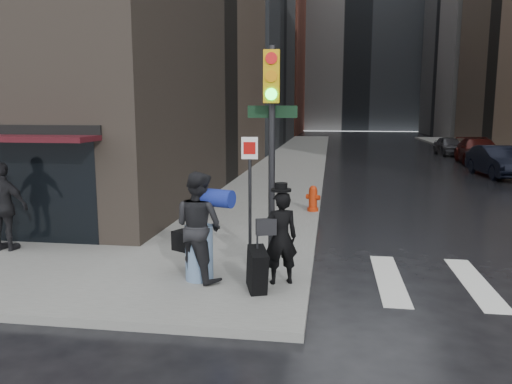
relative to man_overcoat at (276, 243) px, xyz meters
The scene contains 13 objects.
ground 1.67m from the man_overcoat, behind, with size 140.00×140.00×0.00m, color black.
sidewalk_left 27.12m from the man_overcoat, 92.93° to the left, with size 4.00×50.00×0.15m, color slate.
sidewalk_right 29.67m from the man_overcoat, 65.90° to the left, with size 3.00×50.00×0.15m, color slate.
bldg_left_far 64.85m from the man_overcoat, 103.05° to the left, with size 22.00×20.00×26.00m, color brown.
bldg_distant 79.65m from the man_overcoat, 86.62° to the left, with size 40.00×12.00×32.00m, color slate.
man_overcoat is the anchor object (origin of this frame).
man_jeans 1.46m from the man_overcoat, behind, with size 1.37×1.26×2.03m.
man_greycoat 6.38m from the man_overcoat, 167.73° to the left, with size 1.18×0.53×1.98m.
traffic_light 2.28m from the man_overcoat, 103.40° to the left, with size 1.08×0.51×4.33m.
fire_hydrant 6.84m from the man_overcoat, 86.53° to the left, with size 0.46×0.35×0.80m.
parked_car_2 19.65m from the man_overcoat, 62.41° to the left, with size 1.61×4.63×1.53m, color black.
parked_car_3 25.52m from the man_overcoat, 67.31° to the left, with size 2.21×5.43×1.58m, color #3F0F0C.
parked_car_4 31.15m from the man_overcoat, 72.27° to the left, with size 1.60×3.97×1.35m, color #3D3D42.
Camera 1 is at (2.31, -8.64, 3.27)m, focal length 35.00 mm.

